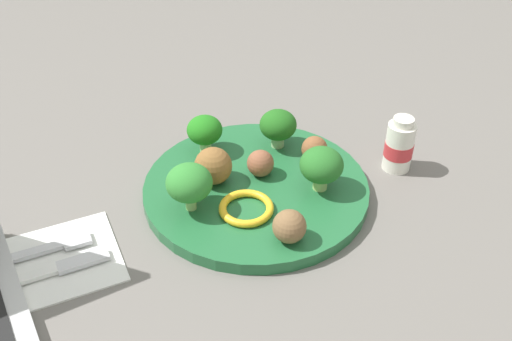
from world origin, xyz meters
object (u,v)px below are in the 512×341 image
(meatball_far_rim, at_px, (314,149))
(napkin, at_px, (39,266))
(broccoli_floret_mid_right, at_px, (322,166))
(plate, at_px, (256,188))
(broccoli_floret_back_right, at_px, (278,126))
(fork, at_px, (43,250))
(knife, at_px, (47,272))
(meatball_front_left, at_px, (289,226))
(pepper_ring_front_right, at_px, (246,208))
(broccoli_floret_back_left, at_px, (189,183))
(yogurt_bottle, at_px, (399,146))
(meatball_mid_left, at_px, (260,163))
(meatball_back_right, at_px, (213,166))
(broccoli_floret_front_left, at_px, (205,131))

(meatball_far_rim, relative_size, napkin, 0.20)
(broccoli_floret_mid_right, bearing_deg, plate, 146.25)
(broccoli_floret_back_right, relative_size, fork, 0.44)
(napkin, bearing_deg, knife, -70.46)
(broccoli_floret_back_right, distance_m, meatball_far_rim, 0.06)
(plate, relative_size, meatball_front_left, 7.44)
(broccoli_floret_back_right, relative_size, meatball_front_left, 1.42)
(broccoli_floret_mid_right, xyz_separation_m, pepper_ring_front_right, (-0.10, 0.00, -0.03))
(broccoli_floret_back_left, distance_m, yogurt_bottle, 0.28)
(yogurt_bottle, bearing_deg, broccoli_floret_back_right, 142.90)
(yogurt_bottle, bearing_deg, meatball_mid_left, 164.35)
(broccoli_floret_back_left, relative_size, meatball_back_right, 1.27)
(plate, height_order, broccoli_floret_mid_right, broccoli_floret_mid_right)
(pepper_ring_front_right, distance_m, knife, 0.23)
(meatball_front_left, height_order, napkin, meatball_front_left)
(broccoli_floret_back_left, height_order, broccoli_floret_front_left, broccoli_floret_back_left)
(meatball_front_left, bearing_deg, meatball_far_rim, 48.19)
(broccoli_floret_back_left, height_order, meatball_front_left, broccoli_floret_back_left)
(broccoli_floret_front_left, height_order, meatball_mid_left, broccoli_floret_front_left)
(broccoli_floret_back_left, relative_size, fork, 0.49)
(yogurt_bottle, bearing_deg, meatball_far_rim, 155.47)
(plate, distance_m, meatball_front_left, 0.11)
(meatball_far_rim, xyz_separation_m, meatball_mid_left, (-0.08, 0.00, 0.00))
(broccoli_floret_back_left, xyz_separation_m, broccoli_floret_back_right, (0.15, 0.07, -0.00))
(broccoli_floret_back_left, bearing_deg, broccoli_floret_back_right, 24.08)
(meatball_mid_left, height_order, knife, meatball_mid_left)
(meatball_front_left, height_order, yogurt_bottle, yogurt_bottle)
(broccoli_floret_back_right, height_order, pepper_ring_front_right, broccoli_floret_back_right)
(napkin, distance_m, knife, 0.02)
(meatball_back_right, bearing_deg, meatball_front_left, -76.88)
(knife, bearing_deg, plate, 5.56)
(fork, bearing_deg, broccoli_floret_back_right, 8.91)
(broccoli_floret_back_right, distance_m, meatball_mid_left, 0.07)
(meatball_back_right, xyz_separation_m, napkin, (-0.22, -0.04, -0.04))
(broccoli_floret_mid_right, bearing_deg, napkin, 173.71)
(broccoli_floret_back_right, height_order, meatball_far_rim, broccoli_floret_back_right)
(meatball_far_rim, bearing_deg, broccoli_floret_back_right, 117.83)
(broccoli_floret_back_left, distance_m, pepper_ring_front_right, 0.07)
(broccoli_floret_back_right, distance_m, broccoli_floret_mid_right, 0.10)
(plate, distance_m, broccoli_floret_back_left, 0.10)
(meatball_back_right, height_order, yogurt_bottle, yogurt_bottle)
(broccoli_floret_back_left, xyz_separation_m, napkin, (-0.18, 0.00, -0.05))
(broccoli_floret_back_left, bearing_deg, meatball_mid_left, 12.10)
(broccoli_floret_front_left, xyz_separation_m, meatball_front_left, (0.01, -0.20, -0.01))
(meatball_far_rim, xyz_separation_m, knife, (-0.35, -0.04, -0.03))
(plate, bearing_deg, yogurt_bottle, -10.44)
(broccoli_floret_back_left, relative_size, meatball_far_rim, 1.74)
(pepper_ring_front_right, xyz_separation_m, knife, (-0.23, 0.02, -0.01))
(broccoli_floret_back_left, xyz_separation_m, fork, (-0.17, 0.02, -0.05))
(plate, xyz_separation_m, meatball_mid_left, (0.01, 0.01, 0.03))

